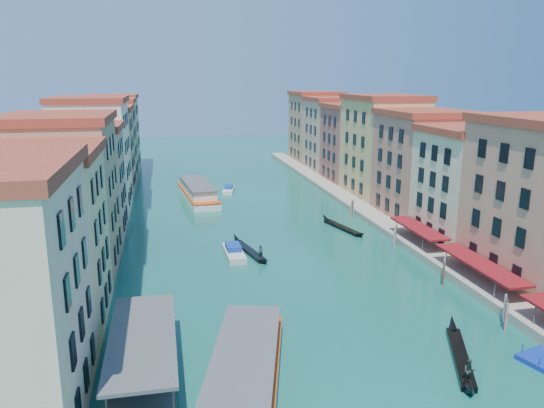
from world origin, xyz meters
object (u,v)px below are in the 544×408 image
at_px(vaporetto_stop, 144,359).
at_px(gondola_right, 461,356).
at_px(vaporetto_near, 243,379).
at_px(gondola_fore, 249,250).
at_px(vaporetto_far, 198,192).

relative_size(vaporetto_stop, gondola_right, 1.27).
bearing_deg(gondola_right, vaporetto_stop, -163.96).
height_order(vaporetto_near, gondola_fore, vaporetto_near).
bearing_deg(gondola_fore, vaporetto_far, 84.77).
relative_size(vaporetto_stop, vaporetto_far, 0.71).
distance_m(vaporetto_stop, gondola_fore, 32.77).
bearing_deg(vaporetto_far, vaporetto_stop, -103.34).
distance_m(vaporetto_stop, gondola_right, 27.30).
bearing_deg(vaporetto_near, gondola_right, 18.86).
xyz_separation_m(vaporetto_near, gondola_right, (19.42, 1.42, -1.02)).
relative_size(vaporetto_stop, gondola_fore, 1.30).
xyz_separation_m(vaporetto_stop, vaporetto_far, (8.97, 66.05, 0.09)).
height_order(vaporetto_far, gondola_right, vaporetto_far).
distance_m(vaporetto_near, gondola_right, 19.50).
distance_m(gondola_fore, gondola_right, 35.65).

